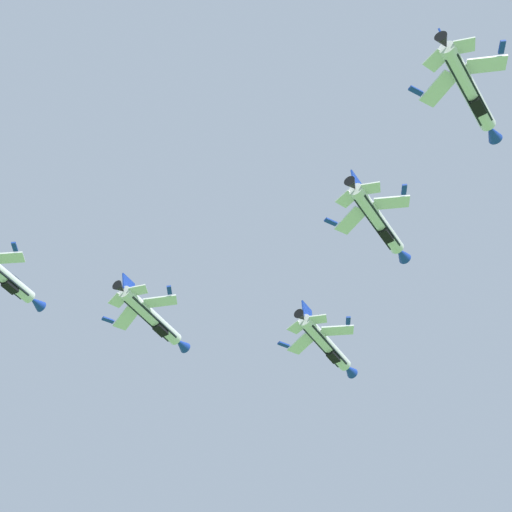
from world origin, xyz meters
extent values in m
cylinder|color=white|center=(2.73, 109.27, 79.62)|extent=(7.17, 11.38, 1.70)
cube|color=black|center=(2.75, 109.26, 79.15)|extent=(6.05, 9.58, 0.48)
cone|color=#1938A8|center=(6.10, 115.57, 79.62)|extent=(2.51, 2.85, 1.56)
cone|color=black|center=(-0.46, 103.32, 79.62)|extent=(1.95, 2.05, 1.36)
ellipsoid|color=#192333|center=(3.94, 111.61, 80.25)|extent=(2.53, 3.37, 1.16)
cube|color=black|center=(3.79, 111.15, 78.81)|extent=(2.05, 2.48, 0.90)
cube|color=white|center=(-0.38, 108.98, 79.39)|extent=(3.92, 4.55, 0.43)
cube|color=#1938A8|center=(-2.75, 108.99, 79.27)|extent=(1.64, 1.36, 0.27)
cube|color=white|center=(4.22, 106.52, 79.68)|extent=(4.21, 1.91, 0.43)
cube|color=#1938A8|center=(5.54, 104.55, 79.79)|extent=(0.58, 1.60, 0.27)
cube|color=white|center=(-1.03, 105.49, 79.53)|extent=(2.72, 2.78, 0.28)
cube|color=white|center=(1.66, 104.05, 79.70)|extent=(2.38, 1.93, 0.28)
cube|color=#1938A8|center=(0.37, 105.08, 81.42)|extent=(1.53, 2.45, 2.61)
cylinder|color=white|center=(-19.91, 104.67, 81.01)|extent=(7.17, 11.38, 1.70)
cube|color=black|center=(-19.85, 104.64, 80.55)|extent=(6.07, 9.59, 0.60)
cone|color=#1938A8|center=(-16.53, 110.97, 81.01)|extent=(2.51, 2.85, 1.56)
cone|color=black|center=(-23.09, 98.72, 81.01)|extent=(1.95, 2.05, 1.36)
ellipsoid|color=#192333|center=(-18.74, 107.04, 81.64)|extent=(2.61, 3.41, 1.24)
cube|color=black|center=(-18.79, 106.52, 80.21)|extent=(2.10, 2.51, 0.99)
cube|color=white|center=(-22.98, 104.37, 80.56)|extent=(3.91, 4.54, 0.79)
cube|color=#1938A8|center=(-25.34, 104.37, 80.26)|extent=(1.65, 1.38, 0.32)
cube|color=white|center=(-18.43, 101.93, 81.29)|extent=(4.19, 1.91, 0.79)
cube|color=#1938A8|center=(-17.12, 99.96, 81.59)|extent=(0.59, 1.60, 0.32)
cube|color=white|center=(-23.65, 100.88, 80.80)|extent=(2.71, 2.78, 0.47)
cube|color=white|center=(-20.98, 99.46, 81.23)|extent=(2.37, 1.93, 0.47)
cube|color=#1938A8|center=(-22.40, 100.56, 82.80)|extent=(1.73, 2.56, 2.60)
cylinder|color=white|center=(8.32, 88.20, 82.54)|extent=(7.17, 11.38, 1.70)
cube|color=black|center=(8.36, 88.18, 82.07)|extent=(6.06, 9.58, 0.53)
cone|color=#1938A8|center=(11.70, 94.50, 82.54)|extent=(2.51, 2.85, 1.56)
cone|color=black|center=(5.13, 82.25, 82.54)|extent=(1.95, 2.05, 1.36)
ellipsoid|color=#192333|center=(9.52, 90.55, 83.17)|extent=(2.57, 3.39, 1.20)
cube|color=black|center=(9.41, 90.07, 81.73)|extent=(2.07, 2.49, 0.94)
cube|color=white|center=(5.23, 87.91, 82.21)|extent=(3.92, 4.55, 0.59)
cube|color=#1938A8|center=(2.86, 87.91, 82.02)|extent=(1.65, 1.37, 0.29)
cube|color=white|center=(9.81, 85.46, 82.69)|extent=(4.21, 1.91, 0.59)
cube|color=#1938A8|center=(11.13, 83.48, 82.89)|extent=(0.58, 1.60, 0.29)
cube|color=white|center=(4.58, 84.42, 82.40)|extent=(2.72, 2.78, 0.36)
cube|color=white|center=(7.25, 82.99, 82.68)|extent=(2.38, 1.93, 0.36)
cube|color=#1938A8|center=(5.91, 84.05, 84.34)|extent=(1.61, 2.50, 2.61)
cylinder|color=white|center=(-38.46, 97.96, 83.22)|extent=(7.17, 11.38, 1.70)
cone|color=#1938A8|center=(-35.09, 104.26, 83.22)|extent=(2.51, 2.85, 1.56)
ellipsoid|color=#192333|center=(-37.25, 100.30, 83.86)|extent=(2.54, 3.37, 1.16)
cube|color=black|center=(-37.40, 99.84, 82.41)|extent=(2.05, 2.48, 0.91)
cube|color=white|center=(-36.97, 95.21, 83.29)|extent=(4.21, 1.91, 0.46)
cube|color=#1938A8|center=(-35.65, 93.24, 83.42)|extent=(0.58, 1.60, 0.27)
cylinder|color=white|center=(16.24, 67.90, 82.41)|extent=(7.17, 11.38, 1.70)
cube|color=black|center=(16.30, 67.87, 81.94)|extent=(6.07, 9.59, 0.59)
cone|color=#1938A8|center=(19.62, 74.20, 82.41)|extent=(2.51, 2.85, 1.56)
cone|color=black|center=(13.05, 61.95, 82.41)|extent=(1.95, 2.05, 1.36)
ellipsoid|color=#192333|center=(17.41, 70.27, 83.04)|extent=(2.61, 3.41, 1.24)
cube|color=black|center=(17.36, 69.75, 81.61)|extent=(2.10, 2.51, 0.98)
cube|color=white|center=(13.16, 67.60, 81.96)|extent=(3.91, 4.54, 0.78)
cube|color=#1938A8|center=(10.80, 67.60, 81.68)|extent=(1.65, 1.38, 0.31)
cube|color=white|center=(17.72, 65.16, 82.68)|extent=(4.19, 1.91, 0.78)
cube|color=#1938A8|center=(19.03, 63.19, 82.97)|extent=(0.59, 1.60, 0.31)
cube|color=white|center=(12.50, 64.12, 82.20)|extent=(2.72, 2.78, 0.46)
cube|color=white|center=(15.16, 62.69, 82.62)|extent=(2.37, 1.93, 0.46)
cube|color=#1938A8|center=(13.76, 63.79, 84.20)|extent=(1.72, 2.55, 2.60)
camera|label=1|loc=(-3.88, -3.18, 1.60)|focal=72.80mm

